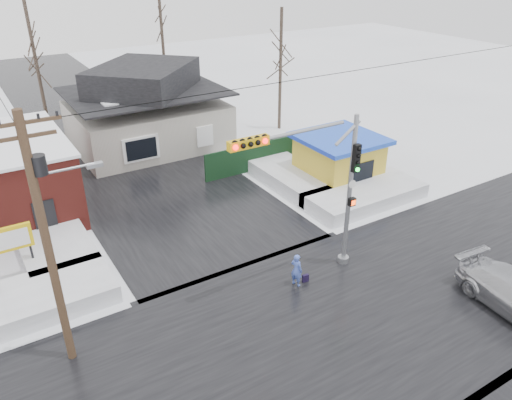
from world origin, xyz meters
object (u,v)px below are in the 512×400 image
marquee_sign (5,242)px  traffic_signal (322,180)px  utility_pole (47,232)px  kiosk (338,159)px  pedestrian (297,270)px

marquee_sign → traffic_signal: bearing=-29.7°
traffic_signal → utility_pole: (-10.36, 0.53, 0.57)m
traffic_signal → kiosk: traffic_signal is taller
traffic_signal → marquee_sign: traffic_signal is taller
traffic_signal → marquee_sign: bearing=150.3°
traffic_signal → utility_pole: utility_pole is taller
pedestrian → marquee_sign: bearing=38.7°
marquee_sign → pedestrian: marquee_sign is taller
utility_pole → marquee_sign: bearing=100.1°
utility_pole → marquee_sign: 6.87m
traffic_signal → pedestrian: 4.00m
kiosk → pedestrian: (-8.34, -7.25, -0.70)m
traffic_signal → pedestrian: size_ratio=4.61×
utility_pole → marquee_sign: utility_pole is taller
pedestrian → traffic_signal: bearing=-97.6°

